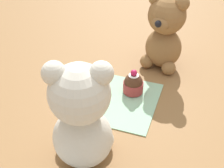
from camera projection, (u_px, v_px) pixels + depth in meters
name	position (u px, v px, depth m)	size (l,w,h in m)	color
ground_plane	(112.00, 99.00, 0.91)	(4.00, 4.00, 0.00)	olive
knitted_placemat	(112.00, 98.00, 0.91)	(0.26, 0.23, 0.01)	#8EBC99
teddy_bear_cream	(81.00, 117.00, 0.65)	(0.16, 0.16, 0.28)	beige
teddy_bear_tan	(165.00, 32.00, 0.97)	(0.14, 0.14, 0.25)	olive
cupcake_near_cream_bear	(86.00, 102.00, 0.85)	(0.06, 0.06, 0.07)	#993333
cupcake_near_tan_bear	(133.00, 84.00, 0.91)	(0.06, 0.06, 0.08)	#993333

